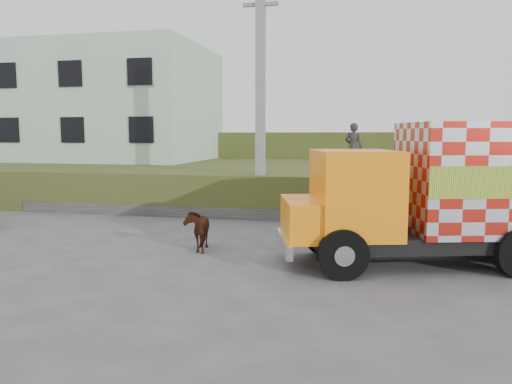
% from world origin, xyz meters
% --- Properties ---
extents(ground, '(120.00, 120.00, 0.00)m').
position_xyz_m(ground, '(0.00, 0.00, 0.00)').
color(ground, '#474749').
rests_on(ground, ground).
extents(embankment, '(40.00, 12.00, 1.50)m').
position_xyz_m(embankment, '(0.00, 10.00, 0.75)').
color(embankment, '#38521B').
rests_on(embankment, ground).
extents(embankment_far, '(40.00, 12.00, 3.00)m').
position_xyz_m(embankment_far, '(0.00, 22.00, 1.50)').
color(embankment_far, '#38521B').
rests_on(embankment_far, ground).
extents(retaining_strip, '(16.00, 0.50, 0.40)m').
position_xyz_m(retaining_strip, '(-2.00, 4.20, 0.20)').
color(retaining_strip, '#595651').
rests_on(retaining_strip, ground).
extents(building, '(10.00, 8.00, 6.00)m').
position_xyz_m(building, '(-11.00, 13.00, 4.50)').
color(building, '#ABC8AD').
rests_on(building, embankment).
extents(utility_pole, '(1.20, 0.30, 8.00)m').
position_xyz_m(utility_pole, '(-1.00, 4.60, 4.08)').
color(utility_pole, gray).
rests_on(utility_pole, ground).
extents(cargo_truck, '(7.43, 4.01, 3.17)m').
position_xyz_m(cargo_truck, '(4.66, -0.49, 1.63)').
color(cargo_truck, black).
rests_on(cargo_truck, ground).
extents(cow, '(0.89, 1.38, 1.08)m').
position_xyz_m(cow, '(-1.52, -0.51, 0.54)').
color(cow, '#38130E').
rests_on(cow, ground).
extents(pedestrian, '(0.73, 0.55, 1.83)m').
position_xyz_m(pedestrian, '(2.08, 6.87, 2.41)').
color(pedestrian, '#2A2825').
rests_on(pedestrian, embankment).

